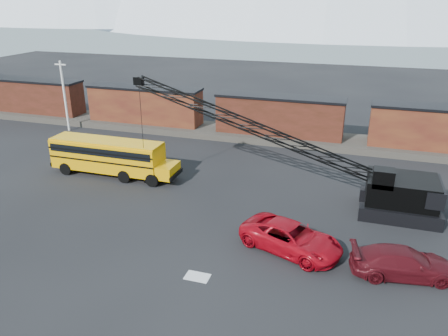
# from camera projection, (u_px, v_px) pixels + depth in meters

# --- Properties ---
(ground) EXTENTS (160.00, 160.00, 0.00)m
(ground) POSITION_uv_depth(u_px,v_px,m) (212.00, 240.00, 28.34)
(ground) COLOR black
(ground) RESTS_ON ground
(gravel_berm) EXTENTS (120.00, 5.00, 0.70)m
(gravel_berm) POSITION_uv_depth(u_px,v_px,m) (278.00, 137.00, 47.66)
(gravel_berm) COLOR #444038
(gravel_berm) RESTS_ON ground
(boxcar_west_far) EXTENTS (13.70, 3.10, 4.17)m
(boxcar_west_far) POSITION_uv_depth(u_px,v_px,m) (33.00, 95.00, 55.83)
(boxcar_west_far) COLOR #522017
(boxcar_west_far) RESTS_ON gravel_berm
(boxcar_west_near) EXTENTS (13.70, 3.10, 4.17)m
(boxcar_west_near) POSITION_uv_depth(u_px,v_px,m) (145.00, 104.00, 51.29)
(boxcar_west_near) COLOR #431613
(boxcar_west_near) RESTS_ON gravel_berm
(boxcar_mid) EXTENTS (13.70, 3.10, 4.17)m
(boxcar_mid) POSITION_uv_depth(u_px,v_px,m) (279.00, 115.00, 46.76)
(boxcar_mid) COLOR #522017
(boxcar_mid) RESTS_ON gravel_berm
(boxcar_east_near) EXTENTS (13.70, 3.10, 4.17)m
(boxcar_east_near) POSITION_uv_depth(u_px,v_px,m) (442.00, 128.00, 42.23)
(boxcar_east_near) COLOR #431613
(boxcar_east_near) RESTS_ON gravel_berm
(utility_pole) EXTENTS (1.40, 0.24, 8.00)m
(utility_pole) POSITION_uv_depth(u_px,v_px,m) (65.00, 95.00, 49.51)
(utility_pole) COLOR silver
(utility_pole) RESTS_ON ground
(snow_patch) EXTENTS (1.40, 0.90, 0.02)m
(snow_patch) POSITION_uv_depth(u_px,v_px,m) (197.00, 277.00, 24.66)
(snow_patch) COLOR silver
(snow_patch) RESTS_ON ground
(school_bus) EXTENTS (11.65, 2.65, 3.19)m
(school_bus) POSITION_uv_depth(u_px,v_px,m) (111.00, 156.00, 37.85)
(school_bus) COLOR #E09A04
(school_bus) RESTS_ON ground
(red_pickup) EXTENTS (7.03, 5.02, 1.78)m
(red_pickup) POSITION_uv_depth(u_px,v_px,m) (291.00, 238.00, 26.90)
(red_pickup) COLOR #A80815
(red_pickup) RESTS_ON ground
(maroon_suv) EXTENTS (6.12, 3.38, 1.68)m
(maroon_suv) POSITION_uv_depth(u_px,v_px,m) (403.00, 263.00, 24.50)
(maroon_suv) COLOR #4A0D14
(maroon_suv) RESTS_ON ground
(crawler_crane) EXTENTS (23.23, 4.20, 9.14)m
(crawler_crane) POSITION_uv_depth(u_px,v_px,m) (274.00, 137.00, 32.40)
(crawler_crane) COLOR black
(crawler_crane) RESTS_ON ground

